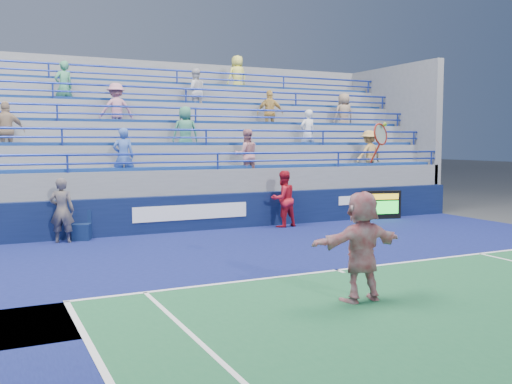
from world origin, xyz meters
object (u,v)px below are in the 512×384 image
serve_speed_board (381,205)px  tennis_player (362,246)px  judge_chair (82,231)px  ball_girl (283,199)px  line_judge (62,211)px

serve_speed_board → tennis_player: bearing=-129.8°
judge_chair → ball_girl: size_ratio=0.45×
ball_girl → line_judge: bearing=-8.7°
line_judge → tennis_player: bearing=136.3°
line_judge → ball_girl: (6.70, -0.02, 0.02)m
tennis_player → line_judge: bearing=115.5°
ball_girl → tennis_player: bearing=62.0°
judge_chair → tennis_player: bearing=-68.3°
tennis_player → ball_girl: (2.85, 8.06, -0.05)m
tennis_player → ball_girl: size_ratio=1.68×
judge_chair → line_judge: bearing=-155.4°
serve_speed_board → ball_girl: ball_girl is taller
ball_girl → serve_speed_board: bearing=173.7°
serve_speed_board → tennis_player: size_ratio=0.48×
judge_chair → ball_girl: bearing=-2.5°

